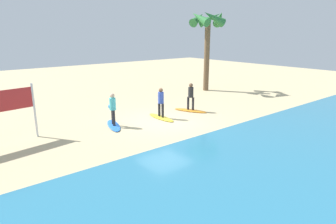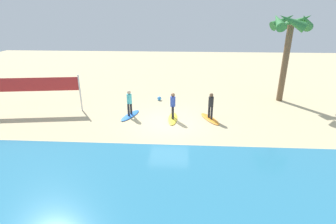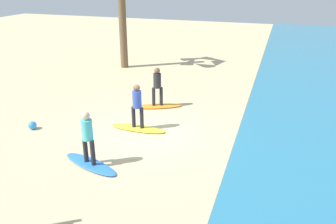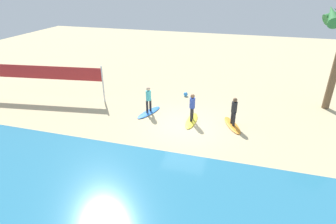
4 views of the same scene
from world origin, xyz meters
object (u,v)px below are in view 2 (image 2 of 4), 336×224
object	(u,v)px
palm_tree	(290,30)
surfboard_orange	(210,119)
surfboard_blue	(130,115)
surfboard_yellow	(173,118)
surfer_blue	(129,101)
volleyball_net	(9,87)
surfer_orange	(211,104)
beach_ball	(159,98)
surfer_yellow	(173,104)

from	to	relation	value
palm_tree	surfboard_orange	bearing A→B (deg)	36.36
surfboard_blue	surfboard_yellow	bearing A→B (deg)	101.56
surfer_blue	volleyball_net	distance (m)	8.00
surfboard_blue	palm_tree	bearing A→B (deg)	128.82
surfboard_orange	palm_tree	distance (m)	8.68
surfboard_yellow	surfboard_blue	xyz separation A→B (m)	(2.79, -0.37, 0.00)
volleyball_net	palm_tree	distance (m)	19.39
surfboard_blue	surfer_orange	bearing A→B (deg)	105.92
surfboard_blue	palm_tree	xyz separation A→B (m)	(-10.78, -3.87, 5.12)
beach_ball	surfboard_yellow	bearing A→B (deg)	107.84
surfer_orange	beach_ball	distance (m)	5.13
surfer_blue	palm_tree	distance (m)	12.18
volleyball_net	palm_tree	xyz separation A→B (m)	(-18.74, -3.65, 3.38)
surfer_orange	surfboard_yellow	bearing A→B (deg)	2.08
surfboard_orange	palm_tree	bearing A→B (deg)	101.89
surfboard_blue	surfer_blue	xyz separation A→B (m)	(0.00, 0.00, 0.99)
surfboard_blue	volleyball_net	world-z (taller)	volleyball_net
surfer_yellow	palm_tree	distance (m)	9.94
surfer_blue	volleyball_net	xyz separation A→B (m)	(7.96, -0.22, 0.75)
surfboard_orange	beach_ball	world-z (taller)	beach_ball
surfer_orange	surfboard_blue	distance (m)	5.24
surfboard_orange	surfer_blue	world-z (taller)	surfer_blue
surfboard_blue	beach_ball	size ratio (longest dim) A/B	6.96
surfer_yellow	palm_tree	xyz separation A→B (m)	(-7.99, -4.24, 4.13)
surfboard_orange	surfboard_blue	distance (m)	5.15
palm_tree	beach_ball	world-z (taller)	palm_tree
surfboard_yellow	surfer_yellow	xyz separation A→B (m)	(0.00, 0.00, 0.99)
surfboard_blue	palm_tree	distance (m)	12.55
palm_tree	surfboard_blue	bearing A→B (deg)	19.75
volleyball_net	surfboard_blue	bearing A→B (deg)	178.39
volleyball_net	palm_tree	world-z (taller)	palm_tree
surfboard_orange	surfer_yellow	bearing A→B (deg)	-112.39
surfboard_orange	surfer_orange	size ratio (longest dim) A/B	1.28
surfboard_blue	surfer_blue	distance (m)	0.99
surfboard_blue	surfer_blue	size ratio (longest dim) A/B	1.28
surfer_orange	surfboard_orange	bearing A→B (deg)	0.00
surfer_yellow	surfer_blue	distance (m)	2.82
surfer_yellow	palm_tree	world-z (taller)	palm_tree
surfer_yellow	volleyball_net	size ratio (longest dim) A/B	0.18
surfboard_blue	volleyball_net	xyz separation A→B (m)	(7.96, -0.22, 1.74)
surfboard_orange	surfer_blue	xyz separation A→B (m)	(5.14, -0.28, 0.99)
surfer_orange	palm_tree	world-z (taller)	palm_tree
volleyball_net	surfer_orange	bearing A→B (deg)	177.79
surfboard_yellow	volleyball_net	distance (m)	10.91
beach_ball	surfer_orange	bearing A→B (deg)	134.45
surfer_yellow	surfboard_blue	world-z (taller)	surfer_yellow
surfer_orange	surfer_yellow	distance (m)	2.35
surfboard_orange	surfboard_blue	world-z (taller)	same
surfboard_orange	volleyball_net	xyz separation A→B (m)	(13.10, -0.51, 1.74)
volleyball_net	palm_tree	bearing A→B (deg)	-168.99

